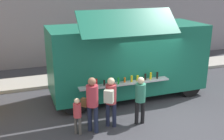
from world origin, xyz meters
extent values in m
plane|color=#38383D|center=(0.00, 0.00, 0.00)|extent=(60.00, 60.00, 0.00)
cube|color=#9E998E|center=(-4.47, 4.69, 0.07)|extent=(28.00, 1.60, 0.15)
cube|color=#196C51|center=(-0.47, 2.09, 1.61)|extent=(6.17, 2.25, 2.61)
cube|color=#196C51|center=(-1.09, 0.53, 3.25)|extent=(3.39, 0.91, 0.81)
cube|color=black|center=(-1.09, 1.03, 1.92)|extent=(3.22, 0.10, 1.18)
cube|color=#B7B7BC|center=(-1.09, 0.81, 1.05)|extent=(3.39, 0.35, 0.05)
cylinder|color=black|center=(-2.38, 0.83, 1.19)|extent=(0.08, 0.08, 0.23)
cylinder|color=red|center=(-2.15, 0.85, 1.20)|extent=(0.08, 0.08, 0.25)
cylinder|color=black|center=(-1.88, 0.80, 1.17)|extent=(0.06, 0.06, 0.19)
cylinder|color=yellow|center=(-1.60, 0.82, 1.18)|extent=(0.07, 0.07, 0.22)
cylinder|color=green|center=(-1.36, 0.76, 1.20)|extent=(0.07, 0.07, 0.24)
cylinder|color=orange|center=(-1.09, 0.85, 1.17)|extent=(0.07, 0.07, 0.18)
cylinder|color=yellow|center=(-0.84, 0.81, 1.19)|extent=(0.08, 0.08, 0.23)
cylinder|color=yellow|center=(-0.58, 0.86, 1.17)|extent=(0.08, 0.08, 0.20)
cylinder|color=black|center=(-0.28, 0.82, 1.19)|extent=(0.07, 0.07, 0.24)
cylinder|color=yellow|center=(-0.05, 0.84, 1.20)|extent=(0.08, 0.08, 0.26)
cylinder|color=black|center=(0.21, 0.82, 1.20)|extent=(0.07, 0.07, 0.25)
cube|color=black|center=(2.56, 2.09, 2.08)|extent=(0.08, 1.90, 1.15)
cylinder|color=black|center=(1.91, 3.06, 0.45)|extent=(0.90, 0.28, 0.90)
cylinder|color=black|center=(1.91, 1.12, 0.45)|extent=(0.90, 0.28, 0.90)
cylinder|color=black|center=(-2.86, 3.06, 0.45)|extent=(0.90, 0.28, 0.90)
cylinder|color=black|center=(-2.86, 1.12, 0.45)|extent=(0.90, 0.28, 0.90)
cylinder|color=#2B5B39|center=(3.33, 4.39, 0.47)|extent=(0.60, 0.60, 0.94)
cylinder|color=black|center=(-1.11, -0.29, 0.40)|extent=(0.13, 0.13, 0.80)
cylinder|color=black|center=(-0.90, -0.30, 0.40)|extent=(0.13, 0.13, 0.80)
cylinder|color=#348265|center=(-1.00, -0.30, 1.11)|extent=(0.33, 0.33, 0.61)
sphere|color=beige|center=(-1.00, -0.30, 1.52)|extent=(0.23, 0.23, 0.23)
cylinder|color=#1D223A|center=(-2.06, -0.10, 0.41)|extent=(0.13, 0.13, 0.83)
cylinder|color=#1D223A|center=(-1.87, -0.22, 0.41)|extent=(0.13, 0.13, 0.83)
cylinder|color=#AD3A3F|center=(-1.96, -0.16, 1.14)|extent=(0.34, 0.34, 0.63)
sphere|color=beige|center=(-1.96, -0.16, 1.57)|extent=(0.23, 0.23, 0.23)
cube|color=beige|center=(-2.11, -0.38, 1.17)|extent=(0.34, 0.31, 0.40)
cylinder|color=#1D243B|center=(-2.68, -0.18, 0.44)|extent=(0.14, 0.14, 0.88)
cylinder|color=#1D243B|center=(-2.53, -0.36, 0.44)|extent=(0.14, 0.14, 0.88)
cylinder|color=#B93642|center=(-2.60, -0.27, 1.22)|extent=(0.37, 0.37, 0.67)
sphere|color=#9F6B4E|center=(-2.60, -0.27, 1.68)|extent=(0.25, 0.25, 0.25)
cube|color=brown|center=(-2.80, -0.05, 0.93)|extent=(0.26, 0.26, 0.26)
cylinder|color=#4D4842|center=(-3.14, -0.21, 0.29)|extent=(0.09, 0.09, 0.59)
cylinder|color=#4D4842|center=(-3.03, -0.33, 0.29)|extent=(0.09, 0.09, 0.59)
cylinder|color=#BC3A3F|center=(-3.08, -0.27, 0.81)|extent=(0.24, 0.24, 0.45)
sphere|color=beige|center=(-3.08, -0.27, 1.12)|extent=(0.17, 0.17, 0.17)
camera|label=1|loc=(-4.60, -7.67, 4.50)|focal=43.80mm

